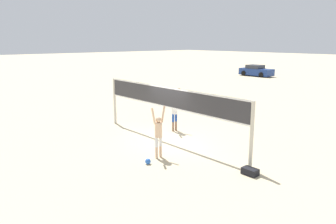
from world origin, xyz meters
TOP-DOWN VIEW (x-y plane):
  - ground_plane at (0.00, 0.00)m, footprint 200.00×200.00m
  - volleyball_net at (0.00, 0.00)m, footprint 8.94×0.13m
  - player_spiker at (1.34, -1.66)m, footprint 0.28×0.69m
  - player_blocker at (-1.11, 1.41)m, footprint 0.28×0.71m
  - volleyball at (1.61, -2.40)m, footprint 0.21×0.21m
  - gear_bag at (4.68, -0.38)m, footprint 0.54×0.34m
  - parked_car_mid at (-13.33, 26.57)m, footprint 4.19×1.89m

SIDE VIEW (x-z plane):
  - ground_plane at x=0.00m, z-range 0.00..0.00m
  - volleyball at x=1.61m, z-range 0.00..0.21m
  - gear_bag at x=4.68m, z-range 0.00..0.23m
  - parked_car_mid at x=-13.33m, z-range -0.06..1.35m
  - player_spiker at x=1.34m, z-range 0.05..2.08m
  - player_blocker at x=-1.11m, z-range 0.06..2.21m
  - volleyball_net at x=0.00m, z-range 0.53..3.01m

